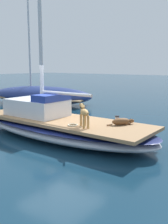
# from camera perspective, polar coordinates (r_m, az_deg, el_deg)

# --- Properties ---
(ground_plane) EXTENTS (120.00, 120.00, 0.00)m
(ground_plane) POSITION_cam_1_polar(r_m,az_deg,el_deg) (9.29, -4.98, -5.49)
(ground_plane) COLOR #143347
(sailboat_main) EXTENTS (2.56, 7.25, 0.66)m
(sailboat_main) POSITION_cam_1_polar(r_m,az_deg,el_deg) (9.21, -5.01, -3.48)
(sailboat_main) COLOR #B2B7C1
(sailboat_main) RESTS_ON ground
(mast_main) EXTENTS (0.14, 2.27, 7.07)m
(mast_main) POSITION_cam_1_polar(r_m,az_deg,el_deg) (9.56, -8.86, 18.05)
(mast_main) COLOR silver
(mast_main) RESTS_ON sailboat_main
(cabin_house) EXTENTS (1.41, 2.23, 0.84)m
(cabin_house) POSITION_cam_1_polar(r_m,az_deg,el_deg) (9.85, -9.91, 1.27)
(cabin_house) COLOR silver
(cabin_house) RESTS_ON sailboat_main
(dog_brown) EXTENTS (0.84, 0.59, 0.22)m
(dog_brown) POSITION_cam_1_polar(r_m,az_deg,el_deg) (8.26, 8.27, -2.06)
(dog_brown) COLOR brown
(dog_brown) RESTS_ON sailboat_main
(dog_tan) EXTENTS (0.66, 0.78, 0.70)m
(dog_tan) POSITION_cam_1_polar(r_m,az_deg,el_deg) (7.85, 0.02, -0.25)
(dog_tan) COLOR tan
(dog_tan) RESTS_ON sailboat_main
(deck_winch) EXTENTS (0.16, 0.16, 0.21)m
(deck_winch) POSITION_cam_1_polar(r_m,az_deg,el_deg) (8.64, 7.21, -1.56)
(deck_winch) COLOR #B7B7BC
(deck_winch) RESTS_ON sailboat_main
(coiled_rope) EXTENTS (0.32, 0.32, 0.04)m
(coiled_rope) POSITION_cam_1_polar(r_m,az_deg,el_deg) (8.08, -2.47, -2.85)
(coiled_rope) COLOR beige
(coiled_rope) RESTS_ON sailboat_main
(moored_boat_starboard_side) EXTENTS (4.47, 7.55, 7.52)m
(moored_boat_starboard_side) POSITION_cam_1_polar(r_m,az_deg,el_deg) (17.30, -9.44, 3.71)
(moored_boat_starboard_side) COLOR navy
(moored_boat_starboard_side) RESTS_ON ground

